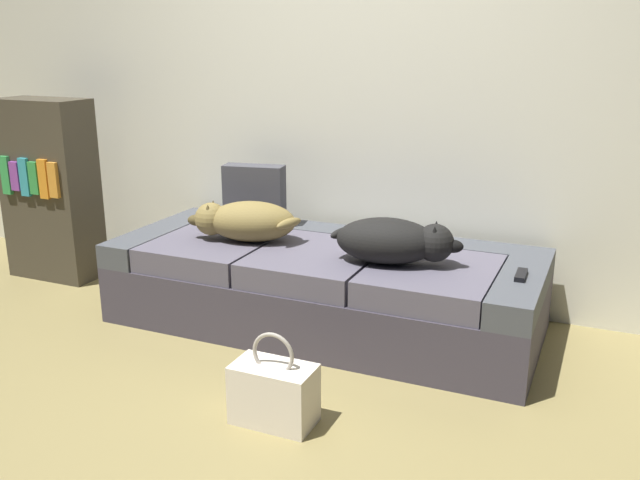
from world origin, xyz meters
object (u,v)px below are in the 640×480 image
Objects in this scene: couch at (324,286)px; throw_pillow at (254,195)px; bookshelf at (50,190)px; tv_remote at (521,275)px; dog_dark at (395,241)px; dog_tan at (245,221)px; handbag at (274,393)px.

throw_pillow is at bearing 155.37° from couch.
tv_remote is at bearing -2.33° from bookshelf.
bookshelf reaches higher than dog_dark.
dog_tan is 1.41m from tv_remote.
throw_pillow is at bearing 109.73° from dog_tan.
handbag is (0.20, -0.96, -0.08)m from couch.
tv_remote is 2.84m from bookshelf.
dog_dark is 1.86× the size of throw_pillow.
tv_remote is at bearing -0.43° from dog_tan.
throw_pillow reaches higher than dog_tan.
dog_dark is 0.96m from handbag.
tv_remote is 1.22m from handbag.
tv_remote is at bearing 48.50° from handbag.
dog_dark is at bearing -3.31° from dog_tan.
couch is at bearing 174.18° from tv_remote.
dog_tan is at bearing -4.21° from bookshelf.
handbag is at bearing -103.55° from dog_dark.
bookshelf reaches higher than couch.
tv_remote is at bearing -4.18° from couch.
throw_pillow is 1.33m from bookshelf.
couch is 14.48× the size of tv_remote.
dog_dark is 1.01m from throw_pillow.
bookshelf is (-2.05, 1.00, 0.43)m from handbag.
throw_pillow is 0.90× the size of handbag.
couch is 1.01m from tv_remote.
tv_remote is 0.44× the size of throw_pillow.
couch is 0.98m from handbag.
handbag is at bearing -78.05° from couch.
handbag is at bearing -133.14° from tv_remote.
handbag is (0.74, -1.20, -0.47)m from throw_pillow.
throw_pillow is 1.48m from handbag.
throw_pillow is at bearing 121.51° from handbag.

